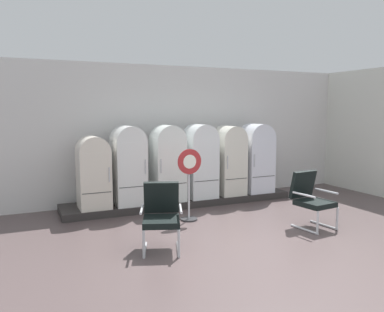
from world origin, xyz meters
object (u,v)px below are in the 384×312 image
(refrigerator_5, at_px, (256,156))
(armchair_left, at_px, (161,213))
(armchair_right, at_px, (311,197))
(sign_stand, at_px, (189,186))
(refrigerator_3, at_px, (200,159))
(refrigerator_4, at_px, (229,158))
(refrigerator_1, at_px, (128,163))
(refrigerator_0, at_px, (93,170))
(refrigerator_2, at_px, (168,161))

(refrigerator_5, bearing_deg, armchair_left, -143.95)
(armchair_right, bearing_deg, sign_stand, 144.66)
(refrigerator_3, bearing_deg, refrigerator_4, 0.45)
(refrigerator_1, bearing_deg, armchair_right, -42.57)
(refrigerator_0, distance_m, refrigerator_2, 1.54)
(refrigerator_3, distance_m, armchair_left, 2.94)
(refrigerator_5, xyz_separation_m, armchair_right, (-0.43, -2.37, -0.45))
(refrigerator_0, xyz_separation_m, refrigerator_3, (2.31, 0.01, 0.11))
(refrigerator_0, xyz_separation_m, armchair_left, (0.57, -2.32, -0.36))
(refrigerator_5, bearing_deg, refrigerator_2, -179.36)
(refrigerator_3, relative_size, armchair_left, 1.63)
(armchair_left, bearing_deg, refrigerator_2, 67.01)
(refrigerator_0, distance_m, refrigerator_4, 3.04)
(armchair_right, height_order, sign_stand, sign_stand)
(refrigerator_4, bearing_deg, sign_stand, -142.84)
(refrigerator_1, height_order, refrigerator_2, refrigerator_2)
(refrigerator_4, bearing_deg, refrigerator_1, 179.54)
(sign_stand, bearing_deg, refrigerator_4, 37.16)
(sign_stand, bearing_deg, refrigerator_5, 26.82)
(refrigerator_2, xyz_separation_m, refrigerator_3, (0.76, 0.03, 0.00))
(refrigerator_5, xyz_separation_m, sign_stand, (-2.21, -1.11, -0.33))
(refrigerator_0, bearing_deg, armchair_right, -35.48)
(refrigerator_0, relative_size, refrigerator_3, 0.88)
(refrigerator_3, distance_m, refrigerator_5, 1.45)
(refrigerator_2, relative_size, armchair_left, 1.62)
(refrigerator_4, xyz_separation_m, armchair_right, (0.29, -2.38, -0.44))
(sign_stand, bearing_deg, armchair_right, -35.34)
(refrigerator_4, xyz_separation_m, refrigerator_5, (0.72, -0.01, 0.02))
(refrigerator_1, bearing_deg, refrigerator_0, -177.32)
(refrigerator_4, distance_m, sign_stand, 1.89)
(refrigerator_4, bearing_deg, refrigerator_0, -179.73)
(refrigerator_5, height_order, armchair_right, refrigerator_5)
(refrigerator_1, bearing_deg, refrigerator_5, -0.56)
(refrigerator_2, relative_size, refrigerator_4, 1.03)
(refrigerator_0, height_order, armchair_left, refrigerator_0)
(refrigerator_4, bearing_deg, armchair_right, -83.11)
(refrigerator_2, bearing_deg, refrigerator_0, 179.21)
(refrigerator_4, height_order, refrigerator_5, refrigerator_5)
(refrigerator_3, relative_size, armchair_right, 1.63)
(refrigerator_3, bearing_deg, sign_stand, -124.01)
(refrigerator_0, distance_m, refrigerator_5, 3.76)
(refrigerator_5, distance_m, sign_stand, 2.49)
(refrigerator_4, height_order, armchair_left, refrigerator_4)
(refrigerator_2, distance_m, sign_stand, 1.14)
(refrigerator_0, relative_size, armchair_right, 1.43)
(armchair_right, relative_size, sign_stand, 0.73)
(refrigerator_0, xyz_separation_m, refrigerator_1, (0.71, 0.03, 0.10))
(refrigerator_3, height_order, sign_stand, refrigerator_3)
(refrigerator_3, bearing_deg, refrigerator_5, -0.20)
(refrigerator_1, relative_size, sign_stand, 1.19)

